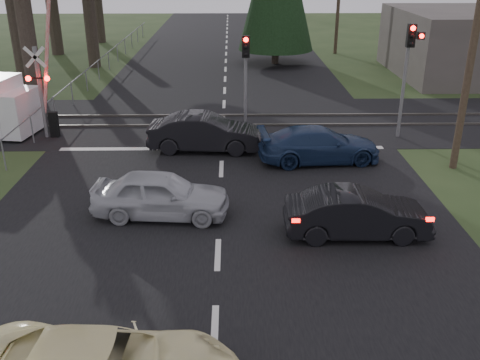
{
  "coord_description": "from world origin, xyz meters",
  "views": [
    {
      "loc": [
        0.38,
        -12.08,
        7.28
      ],
      "look_at": [
        0.61,
        1.92,
        1.3
      ],
      "focal_mm": 40.0,
      "sensor_mm": 36.0,
      "label": 1
    }
  ],
  "objects_px": {
    "dark_hatchback": "(357,214)",
    "silver_car": "(161,195)",
    "utility_pole_near": "(475,36)",
    "dark_car_far": "(205,133)",
    "traffic_signal_center": "(246,67)",
    "blue_sedan": "(319,145)",
    "traffic_signal_right": "(409,59)",
    "crossing_signal": "(46,90)"
  },
  "relations": [
    {
      "from": "utility_pole_near",
      "to": "blue_sedan",
      "type": "height_order",
      "value": "utility_pole_near"
    },
    {
      "from": "traffic_signal_center",
      "to": "dark_hatchback",
      "type": "xyz_separation_m",
      "value": [
        2.82,
        -9.68,
        -2.15
      ]
    },
    {
      "from": "traffic_signal_right",
      "to": "traffic_signal_center",
      "type": "height_order",
      "value": "traffic_signal_right"
    },
    {
      "from": "silver_car",
      "to": "dark_hatchback",
      "type": "bearing_deg",
      "value": -98.35
    },
    {
      "from": "traffic_signal_center",
      "to": "dark_car_far",
      "type": "relative_size",
      "value": 0.93
    },
    {
      "from": "crossing_signal",
      "to": "blue_sedan",
      "type": "xyz_separation_m",
      "value": [
        10.93,
        -3.05,
        -1.4
      ]
    },
    {
      "from": "utility_pole_near",
      "to": "dark_hatchback",
      "type": "xyz_separation_m",
      "value": [
        -4.68,
        -5.0,
        -4.07
      ]
    },
    {
      "from": "utility_pole_near",
      "to": "silver_car",
      "type": "height_order",
      "value": "utility_pole_near"
    },
    {
      "from": "dark_car_far",
      "to": "blue_sedan",
      "type": "bearing_deg",
      "value": -102.97
    },
    {
      "from": "traffic_signal_right",
      "to": "blue_sedan",
      "type": "bearing_deg",
      "value": -144.85
    },
    {
      "from": "traffic_signal_center",
      "to": "blue_sedan",
      "type": "bearing_deg",
      "value": -56.03
    },
    {
      "from": "traffic_signal_right",
      "to": "blue_sedan",
      "type": "relative_size",
      "value": 1.04
    },
    {
      "from": "crossing_signal",
      "to": "dark_hatchback",
      "type": "bearing_deg",
      "value": -38.38
    },
    {
      "from": "utility_pole_near",
      "to": "crossing_signal",
      "type": "bearing_deg",
      "value": 166.5
    },
    {
      "from": "traffic_signal_center",
      "to": "utility_pole_near",
      "type": "distance_m",
      "value": 9.05
    },
    {
      "from": "dark_car_far",
      "to": "dark_hatchback",
      "type": "bearing_deg",
      "value": -143.79
    },
    {
      "from": "traffic_signal_center",
      "to": "utility_pole_near",
      "type": "bearing_deg",
      "value": -31.95
    },
    {
      "from": "blue_sedan",
      "to": "traffic_signal_center",
      "type": "bearing_deg",
      "value": 28.29
    },
    {
      "from": "crossing_signal",
      "to": "dark_hatchback",
      "type": "distance_m",
      "value": 14.22
    },
    {
      "from": "crossing_signal",
      "to": "silver_car",
      "type": "xyz_separation_m",
      "value": [
        5.56,
        -7.49,
        -1.37
      ]
    },
    {
      "from": "silver_car",
      "to": "blue_sedan",
      "type": "relative_size",
      "value": 0.89
    },
    {
      "from": "silver_car",
      "to": "crossing_signal",
      "type": "bearing_deg",
      "value": 41.34
    },
    {
      "from": "traffic_signal_right",
      "to": "dark_car_far",
      "type": "bearing_deg",
      "value": -170.0
    },
    {
      "from": "utility_pole_near",
      "to": "blue_sedan",
      "type": "bearing_deg",
      "value": 171.37
    },
    {
      "from": "crossing_signal",
      "to": "utility_pole_near",
      "type": "distance_m",
      "value": 16.44
    },
    {
      "from": "crossing_signal",
      "to": "dark_car_far",
      "type": "height_order",
      "value": "crossing_signal"
    },
    {
      "from": "traffic_signal_right",
      "to": "dark_car_far",
      "type": "relative_size",
      "value": 1.06
    },
    {
      "from": "traffic_signal_right",
      "to": "traffic_signal_center",
      "type": "bearing_deg",
      "value": 169.59
    },
    {
      "from": "traffic_signal_right",
      "to": "utility_pole_near",
      "type": "relative_size",
      "value": 0.52
    },
    {
      "from": "traffic_signal_right",
      "to": "dark_hatchback",
      "type": "bearing_deg",
      "value": -113.75
    },
    {
      "from": "traffic_signal_center",
      "to": "silver_car",
      "type": "bearing_deg",
      "value": -107.97
    },
    {
      "from": "blue_sedan",
      "to": "dark_car_far",
      "type": "xyz_separation_m",
      "value": [
        -4.32,
        1.29,
        0.07
      ]
    },
    {
      "from": "utility_pole_near",
      "to": "dark_car_far",
      "type": "xyz_separation_m",
      "value": [
        -9.17,
        2.03,
        -4.0
      ]
    },
    {
      "from": "crossing_signal",
      "to": "traffic_signal_center",
      "type": "distance_m",
      "value": 8.36
    },
    {
      "from": "traffic_signal_center",
      "to": "silver_car",
      "type": "distance_m",
      "value": 9.07
    },
    {
      "from": "crossing_signal",
      "to": "traffic_signal_right",
      "type": "bearing_deg",
      "value": -1.21
    },
    {
      "from": "dark_hatchback",
      "to": "silver_car",
      "type": "distance_m",
      "value": 5.69
    },
    {
      "from": "traffic_signal_right",
      "to": "dark_hatchback",
      "type": "xyz_separation_m",
      "value": [
        -3.73,
        -8.47,
        -2.66
      ]
    },
    {
      "from": "utility_pole_near",
      "to": "silver_car",
      "type": "xyz_separation_m",
      "value": [
        -10.22,
        -3.71,
        -4.04
      ]
    },
    {
      "from": "dark_hatchback",
      "to": "blue_sedan",
      "type": "distance_m",
      "value": 5.74
    },
    {
      "from": "dark_hatchback",
      "to": "silver_car",
      "type": "xyz_separation_m",
      "value": [
        -5.54,
        1.29,
        0.03
      ]
    },
    {
      "from": "utility_pole_near",
      "to": "dark_hatchback",
      "type": "relative_size",
      "value": 2.27
    }
  ]
}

